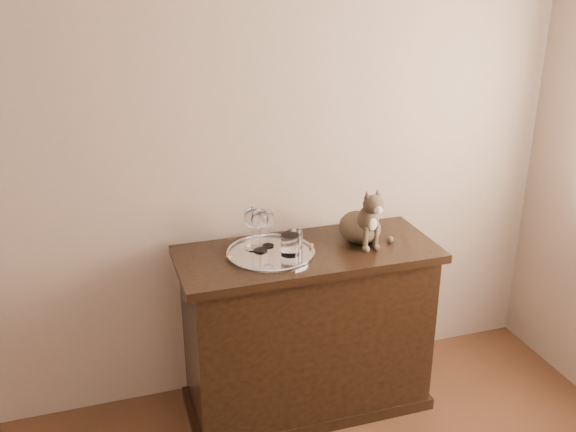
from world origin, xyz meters
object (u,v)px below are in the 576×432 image
Objects in this scene: tray at (271,254)px; wine_glass_d at (260,230)px; tumbler_c at (295,239)px; wine_glass_b at (268,228)px; cat at (360,213)px; wine_glass_a at (252,228)px; tumbler_a at (290,245)px; sideboard at (307,330)px.

wine_glass_d is at bearing 134.07° from tray.
tray is at bearing -168.65° from tumbler_c.
tray is at bearing -96.99° from wine_glass_b.
tumbler_c is at bearing 172.61° from cat.
wine_glass_a is 2.15× the size of tumbler_a.
tumbler_a is 1.16× the size of tumbler_c.
wine_glass_b is 0.44m from cat.
cat is (0.50, -0.06, 0.03)m from wine_glass_a.
tumbler_a is (0.14, -0.11, -0.05)m from wine_glass_a.
wine_glass_d is (-0.21, 0.04, 0.54)m from sideboard.
wine_glass_a is at bearing -174.63° from wine_glass_b.
wine_glass_d is at bearing 174.92° from tumbler_c.
wine_glass_b is at bearing 165.88° from cat.
cat is at bearing -2.90° from wine_glass_d.
tumbler_c is at bearing 56.97° from tumbler_a.
cat reaches higher than tumbler_c.
tumbler_a is at bearing -60.16° from wine_glass_b.
tumbler_a reaches higher than tumbler_c.
tumbler_a is at bearing -38.23° from wine_glass_a.
tumbler_a is (0.12, -0.08, -0.06)m from wine_glass_d.
wine_glass_b is 2.16× the size of tumbler_c.
tumbler_a is at bearing -176.72° from cat.
tray is 0.46m from cat.
wine_glass_b reaches higher than tumbler_c.
tumbler_a is at bearing -123.03° from tumbler_c.
wine_glass_d is 0.15m from tumbler_a.
wine_glass_b is at bearing 119.84° from tumbler_a.
cat is at bearing 8.88° from tumbler_a.
tray is 0.13m from tumbler_c.
wine_glass_a reaches higher than tray.
wine_glass_a is (-0.24, 0.08, 0.53)m from sideboard.
tumbler_a is at bearing -27.89° from tray.
wine_glass_a is at bearing 162.11° from sideboard.
cat is (0.32, -0.01, 0.10)m from tumbler_c.
wine_glass_b is at bearing 5.37° from wine_glass_a.
wine_glass_d is 2.17× the size of tumbler_a.
sideboard is 3.00× the size of tray.
wine_glass_b is at bearing 154.13° from tumbler_c.
wine_glass_a is 0.19m from tumbler_a.
wine_glass_a is 0.04m from wine_glass_d.
cat reaches higher than wine_glass_b.
wine_glass_d reaches higher than wine_glass_b.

